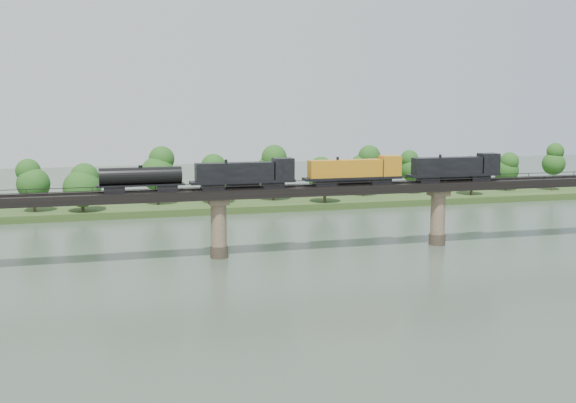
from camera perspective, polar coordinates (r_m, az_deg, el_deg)
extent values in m
plane|color=#354336|center=(92.69, -2.18, -8.39)|extent=(400.00, 400.00, 0.00)
cube|color=#2D461C|center=(174.55, -8.63, -0.31)|extent=(300.00, 24.00, 1.60)
cylinder|color=#473A2D|center=(120.94, -5.47, -3.97)|extent=(3.00, 3.00, 2.00)
cylinder|color=#876D58|center=(120.07, -5.50, -1.87)|extent=(2.60, 2.60, 9.00)
cube|color=#876D58|center=(119.43, -5.52, 0.02)|extent=(3.20, 3.20, 1.00)
cylinder|color=#473A2D|center=(133.61, 11.70, -2.93)|extent=(3.00, 3.00, 2.00)
cylinder|color=#876D58|center=(132.83, 11.75, -1.03)|extent=(2.60, 2.60, 9.00)
cube|color=#876D58|center=(132.25, 11.80, 0.68)|extent=(3.20, 3.20, 1.00)
cube|color=black|center=(119.26, -5.53, 0.61)|extent=(220.00, 5.00, 1.50)
cube|color=black|center=(118.42, -5.47, 0.96)|extent=(220.00, 0.12, 0.16)
cube|color=black|center=(119.88, -5.60, 1.05)|extent=(220.00, 0.12, 0.16)
cube|color=black|center=(116.73, -5.34, 1.17)|extent=(220.00, 0.10, 0.10)
cube|color=black|center=(121.42, -5.74, 1.44)|extent=(220.00, 0.10, 0.10)
cube|color=black|center=(116.77, -5.33, 1.00)|extent=(0.08, 0.08, 0.70)
cube|color=black|center=(121.46, -5.74, 1.27)|extent=(0.08, 0.08, 0.70)
cylinder|color=#382619|center=(167.33, -19.41, -0.20)|extent=(0.70, 0.70, 3.34)
sphere|color=#194814|center=(166.77, -19.48, 1.31)|extent=(7.18, 7.18, 7.18)
sphere|color=#194814|center=(166.48, -19.53, 2.27)|extent=(5.39, 5.39, 5.39)
cylinder|color=#382619|center=(164.29, -15.91, -0.29)|extent=(0.70, 0.70, 2.83)
sphere|color=#194814|center=(163.79, -15.96, 1.01)|extent=(8.26, 8.26, 8.26)
sphere|color=#194814|center=(163.53, -15.99, 1.83)|extent=(6.19, 6.19, 6.19)
cylinder|color=#382619|center=(171.36, -10.23, 0.43)|extent=(0.70, 0.70, 3.96)
sphere|color=#194814|center=(170.73, -10.27, 2.19)|extent=(8.07, 8.07, 8.07)
sphere|color=#194814|center=(170.42, -10.30, 3.30)|extent=(6.05, 6.05, 6.05)
cylinder|color=#382619|center=(171.64, -5.67, 0.42)|extent=(0.70, 0.70, 3.27)
sphere|color=#194814|center=(171.11, -5.69, 1.86)|extent=(8.03, 8.03, 8.03)
sphere|color=#194814|center=(170.83, -5.70, 2.77)|extent=(6.02, 6.02, 6.02)
cylinder|color=#382619|center=(175.65, -1.19, 0.75)|extent=(0.70, 0.70, 3.92)
sphere|color=#194814|center=(175.05, -1.19, 2.44)|extent=(8.29, 8.29, 8.29)
sphere|color=#194814|center=(174.74, -1.20, 3.51)|extent=(6.21, 6.21, 6.21)
cylinder|color=#382619|center=(172.15, 2.92, 0.43)|extent=(0.70, 0.70, 3.02)
sphere|color=#194814|center=(171.65, 2.93, 1.77)|extent=(7.74, 7.74, 7.74)
sphere|color=#194814|center=(171.38, 2.93, 2.60)|extent=(5.80, 5.80, 5.80)
cylinder|color=#382619|center=(184.66, 5.97, 1.05)|extent=(0.70, 0.70, 3.80)
sphere|color=#194814|center=(184.10, 5.99, 2.62)|extent=(7.47, 7.47, 7.47)
sphere|color=#194814|center=(183.82, 6.00, 3.60)|extent=(5.60, 5.60, 5.60)
cylinder|color=#382619|center=(190.29, 9.78, 1.13)|extent=(0.70, 0.70, 3.38)
sphere|color=#194814|center=(189.79, 9.81, 2.48)|extent=(6.23, 6.23, 6.23)
sphere|color=#194814|center=(189.53, 9.83, 3.33)|extent=(4.67, 4.67, 4.67)
cylinder|color=#382619|center=(191.54, 14.28, 0.95)|extent=(0.70, 0.70, 2.77)
sphere|color=#194814|center=(191.12, 14.32, 2.04)|extent=(7.04, 7.04, 7.04)
sphere|color=#194814|center=(190.90, 14.34, 2.73)|extent=(5.28, 5.28, 5.28)
cylinder|color=#382619|center=(202.75, 16.81, 1.26)|extent=(0.70, 0.70, 2.94)
sphere|color=#194814|center=(202.34, 16.86, 2.37)|extent=(6.73, 6.73, 6.73)
sphere|color=#194814|center=(202.11, 16.89, 3.06)|extent=(5.05, 5.05, 5.05)
cylinder|color=#382619|center=(206.60, 20.18, 1.37)|extent=(0.70, 0.70, 3.94)
sphere|color=#194814|center=(206.08, 20.25, 2.82)|extent=(6.17, 6.17, 6.17)
sphere|color=#194814|center=(205.82, 20.29, 3.73)|extent=(4.62, 4.62, 4.62)
cube|color=black|center=(135.79, 14.84, 1.84)|extent=(3.69, 2.22, 1.02)
cube|color=black|center=(130.97, 10.99, 1.74)|extent=(3.69, 2.22, 1.02)
cube|color=black|center=(133.24, 12.96, 2.07)|extent=(17.54, 2.77, 0.46)
cube|color=black|center=(132.42, 12.45, 2.79)|extent=(12.92, 2.49, 2.95)
cube|color=black|center=(136.47, 15.55, 2.96)|extent=(3.32, 2.77, 3.51)
cylinder|color=black|center=(133.29, 12.95, 1.85)|extent=(5.54, 1.29, 1.29)
cube|color=black|center=(127.14, 7.26, 1.63)|extent=(3.69, 2.22, 1.02)
cube|color=black|center=(123.59, 2.92, 1.50)|extent=(3.69, 2.22, 1.02)
cube|color=black|center=(125.20, 5.12, 1.86)|extent=(17.54, 2.77, 0.46)
cube|color=#C16A17|center=(124.55, 4.54, 2.62)|extent=(12.92, 2.49, 2.95)
cube|color=#C16A17|center=(127.59, 8.05, 2.83)|extent=(3.32, 2.77, 3.51)
cylinder|color=black|center=(125.26, 5.12, 1.63)|extent=(5.54, 1.29, 1.29)
cube|color=black|center=(121.01, -1.24, 1.36)|extent=(3.69, 2.22, 1.02)
cube|color=black|center=(118.94, -5.98, 1.20)|extent=(3.69, 2.22, 1.02)
cube|color=black|center=(119.80, -3.59, 1.59)|extent=(17.54, 2.77, 0.46)
cube|color=black|center=(119.33, -4.25, 2.38)|extent=(12.92, 2.49, 2.95)
cube|color=black|center=(121.19, -0.39, 2.62)|extent=(3.32, 2.77, 3.51)
cylinder|color=black|center=(119.86, -3.59, 1.35)|extent=(5.54, 1.29, 1.29)
cube|color=black|center=(117.96, -9.52, 1.07)|extent=(3.23, 2.03, 1.02)
cube|color=black|center=(117.41, -13.56, 0.92)|extent=(3.23, 2.03, 1.02)
cube|color=black|center=(117.54, -11.54, 1.28)|extent=(13.85, 2.22, 0.28)
cylinder|color=black|center=(117.37, -11.57, 2.00)|extent=(12.92, 2.77, 2.77)
cylinder|color=black|center=(117.22, -11.59, 2.72)|extent=(0.65, 0.65, 0.46)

